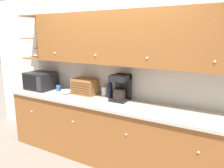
{
  "coord_description": "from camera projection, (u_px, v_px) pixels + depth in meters",
  "views": [
    {
      "loc": [
        1.57,
        -2.99,
        1.92
      ],
      "look_at": [
        0.0,
        -0.22,
        1.2
      ],
      "focal_mm": 35.0,
      "sensor_mm": 36.0,
      "label": 1
    }
  ],
  "objects": [
    {
      "name": "microwave",
      "position": [
        40.0,
        81.0,
        3.94
      ],
      "size": [
        0.48,
        0.4,
        0.31
      ],
      "color": "black",
      "rests_on": "counter_unit"
    },
    {
      "name": "ground_plane",
      "position": [
        118.0,
        150.0,
        3.72
      ],
      "size": [
        24.0,
        24.0,
        0.0
      ],
      "primitive_type": "plane",
      "color": "slate"
    },
    {
      "name": "bowl_stack_on_counter",
      "position": [
        66.0,
        91.0,
        3.68
      ],
      "size": [
        0.19,
        0.19,
        0.07
      ],
      "color": "silver",
      "rests_on": "counter_unit"
    },
    {
      "name": "mug",
      "position": [
        59.0,
        88.0,
        3.84
      ],
      "size": [
        0.09,
        0.08,
        0.1
      ],
      "color": "#38669E",
      "rests_on": "counter_unit"
    },
    {
      "name": "wall_back",
      "position": [
        120.0,
        75.0,
        3.46
      ],
      "size": [
        5.94,
        0.06,
        2.6
      ],
      "color": "white",
      "rests_on": "ground_plane"
    },
    {
      "name": "backsplash_panel",
      "position": [
        119.0,
        80.0,
        3.44
      ],
      "size": [
        3.54,
        0.01,
        0.55
      ],
      "color": "#B7B2A8",
      "rests_on": "counter_unit"
    },
    {
      "name": "wine_bottle",
      "position": [
        110.0,
        89.0,
        3.4
      ],
      "size": [
        0.08,
        0.08,
        0.31
      ],
      "color": "black",
      "rests_on": "counter_unit"
    },
    {
      "name": "bread_box",
      "position": [
        85.0,
        87.0,
        3.6
      ],
      "size": [
        0.4,
        0.26,
        0.26
      ],
      "color": "#996033",
      "rests_on": "counter_unit"
    },
    {
      "name": "upper_cabinets",
      "position": [
        123.0,
        38.0,
        3.07
      ],
      "size": [
        3.54,
        0.4,
        0.75
      ],
      "color": "#935628",
      "rests_on": "backsplash_panel"
    },
    {
      "name": "coffee_maker",
      "position": [
        121.0,
        87.0,
        3.26
      ],
      "size": [
        0.25,
        0.27,
        0.39
      ],
      "color": "black",
      "rests_on": "counter_unit"
    },
    {
      "name": "counter_unit",
      "position": [
        109.0,
        131.0,
        3.35
      ],
      "size": [
        3.56,
        0.65,
        0.96
      ],
      "color": "#935628",
      "rests_on": "ground_plane"
    },
    {
      "name": "storage_canister",
      "position": [
        105.0,
        91.0,
        3.53
      ],
      "size": [
        0.11,
        0.11,
        0.16
      ],
      "color": "silver",
      "rests_on": "counter_unit"
    }
  ]
}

